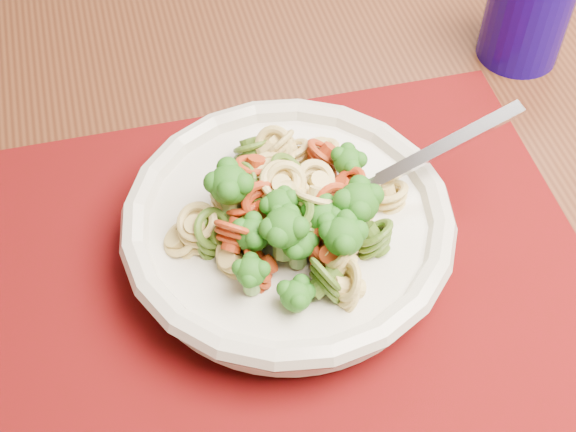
{
  "coord_description": "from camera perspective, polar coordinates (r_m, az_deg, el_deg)",
  "views": [
    {
      "loc": [
        -0.37,
        -0.59,
        1.2
      ],
      "look_at": [
        -0.4,
        -0.24,
        0.77
      ],
      "focal_mm": 50.0,
      "sensor_mm": 36.0,
      "label": 1
    }
  ],
  "objects": [
    {
      "name": "pasta_broccoli_heap",
      "position": [
        0.55,
        -0.0,
        0.39
      ],
      "size": [
        0.2,
        0.2,
        0.06
      ],
      "primitive_type": null,
      "color": "tan",
      "rests_on": "pasta_bowl"
    },
    {
      "name": "dining_table",
      "position": [
        0.71,
        -7.18,
        -4.49
      ],
      "size": [
        1.49,
        1.21,
        0.73
      ],
      "rotation": [
        0.0,
        0.0,
        0.33
      ],
      "color": "#4F2916",
      "rests_on": "ground"
    },
    {
      "name": "tumbler",
      "position": [
        0.74,
        16.67,
        13.73
      ],
      "size": [
        0.07,
        0.07,
        0.09
      ],
      "primitive_type": "cylinder",
      "color": "#13056C",
      "rests_on": "dining_table"
    },
    {
      "name": "pasta_bowl",
      "position": [
        0.56,
        -0.0,
        -0.76
      ],
      "size": [
        0.23,
        0.23,
        0.04
      ],
      "color": "beige",
      "rests_on": "placemat"
    },
    {
      "name": "fork",
      "position": [
        0.56,
        4.19,
        1.36
      ],
      "size": [
        0.18,
        0.1,
        0.08
      ],
      "primitive_type": null,
      "rotation": [
        0.0,
        -0.35,
        0.42
      ],
      "color": "silver",
      "rests_on": "pasta_bowl"
    },
    {
      "name": "placemat",
      "position": [
        0.57,
        -0.27,
        -4.2
      ],
      "size": [
        0.52,
        0.45,
        0.0
      ],
      "primitive_type": "cube",
      "rotation": [
        0.0,
        0.0,
        0.31
      ],
      "color": "#5D040C",
      "rests_on": "dining_table"
    }
  ]
}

